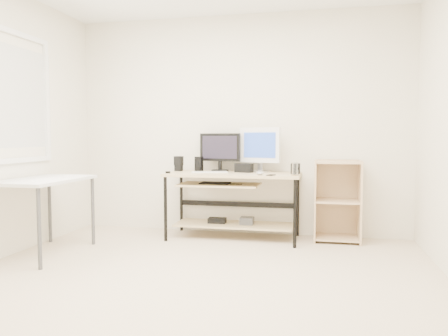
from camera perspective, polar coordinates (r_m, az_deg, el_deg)
name	(u,v)px	position (r m, az deg, el deg)	size (l,w,h in m)	color
room	(175,116)	(3.39, -6.36, 6.79)	(4.01, 4.01, 2.62)	beige
desk	(231,191)	(4.96, 0.94, -3.08)	(1.50, 0.65, 0.75)	#CDB582
side_table	(44,187)	(4.62, -22.43, -2.27)	(0.60, 1.00, 0.75)	silver
shelf_unit	(337,200)	(5.04, 14.55, -4.09)	(0.50, 0.40, 0.90)	#D6B486
black_monitor	(220,150)	(5.15, -0.53, 2.41)	(0.49, 0.20, 0.45)	black
white_imac	(260,146)	(5.06, 4.70, 2.83)	(0.48, 0.16, 0.52)	silver
keyboard	(210,172)	(4.97, -1.89, -0.54)	(0.41, 0.11, 0.01)	silver
mouse	(260,173)	(4.69, 4.67, -0.68)	(0.07, 0.11, 0.04)	#ADADB2
center_speaker	(244,168)	(5.02, 2.62, 0.01)	(0.20, 0.09, 0.10)	black
speaker_left	(179,163)	(5.25, -5.94, 0.62)	(0.10, 0.10, 0.18)	black
speaker_right	(295,169)	(4.89, 9.31, -0.08)	(0.10, 0.10, 0.11)	black
audio_controller	(199,164)	(5.13, -3.29, 0.50)	(0.09, 0.06, 0.18)	black
volume_puck	(168,172)	(4.94, -7.34, -0.55)	(0.06, 0.06, 0.02)	black
smartphone	(271,175)	(4.64, 6.16, -0.92)	(0.06, 0.11, 0.01)	black
coaster	(295,175)	(4.69, 9.24, -0.92)	(0.08, 0.08, 0.01)	olive
drinking_glass	(295,169)	(4.68, 9.25, -0.09)	(0.07, 0.07, 0.13)	white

